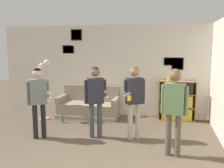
{
  "coord_description": "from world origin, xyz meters",
  "views": [
    {
      "loc": [
        1.41,
        -3.67,
        2.04
      ],
      "look_at": [
        0.17,
        1.8,
        1.21
      ],
      "focal_mm": 40.0,
      "sensor_mm": 36.0,
      "label": 1
    }
  ],
  "objects_px": {
    "floor_lamp": "(43,73)",
    "person_spectator_near_bookshelf": "(174,103)",
    "person_watcher_holding_cup": "(134,95)",
    "person_player_foreground_center": "(95,95)",
    "person_player_foreground_left": "(38,96)",
    "bookshelf": "(177,101)",
    "couch": "(89,107)",
    "bottle_on_floor": "(62,119)",
    "drinking_cup": "(169,79)"
  },
  "relations": [
    {
      "from": "drinking_cup",
      "to": "person_player_foreground_left",
      "type": "bearing_deg",
      "value": -142.7
    },
    {
      "from": "floor_lamp",
      "to": "person_spectator_near_bookshelf",
      "type": "distance_m",
      "value": 3.97
    },
    {
      "from": "bookshelf",
      "to": "person_player_foreground_center",
      "type": "relative_size",
      "value": 0.69
    },
    {
      "from": "person_player_foreground_left",
      "to": "bookshelf",
      "type": "bearing_deg",
      "value": 35.03
    },
    {
      "from": "person_player_foreground_left",
      "to": "person_watcher_holding_cup",
      "type": "bearing_deg",
      "value": 11.69
    },
    {
      "from": "bookshelf",
      "to": "person_player_foreground_center",
      "type": "bearing_deg",
      "value": -135.28
    },
    {
      "from": "person_player_foreground_left",
      "to": "drinking_cup",
      "type": "height_order",
      "value": "person_player_foreground_left"
    },
    {
      "from": "floor_lamp",
      "to": "person_player_foreground_center",
      "type": "height_order",
      "value": "floor_lamp"
    },
    {
      "from": "bottle_on_floor",
      "to": "drinking_cup",
      "type": "distance_m",
      "value": 3.15
    },
    {
      "from": "bookshelf",
      "to": "person_watcher_holding_cup",
      "type": "height_order",
      "value": "person_watcher_holding_cup"
    },
    {
      "from": "person_watcher_holding_cup",
      "to": "floor_lamp",
      "type": "bearing_deg",
      "value": 160.21
    },
    {
      "from": "person_watcher_holding_cup",
      "to": "bottle_on_floor",
      "type": "xyz_separation_m",
      "value": [
        -2.08,
        0.78,
        -0.91
      ]
    },
    {
      "from": "floor_lamp",
      "to": "person_spectator_near_bookshelf",
      "type": "bearing_deg",
      "value": -25.82
    },
    {
      "from": "person_player_foreground_left",
      "to": "drinking_cup",
      "type": "bearing_deg",
      "value": 37.3
    },
    {
      "from": "bookshelf",
      "to": "drinking_cup",
      "type": "distance_m",
      "value": 0.66
    },
    {
      "from": "person_player_foreground_center",
      "to": "person_watcher_holding_cup",
      "type": "distance_m",
      "value": 0.87
    },
    {
      "from": "floor_lamp",
      "to": "person_spectator_near_bookshelf",
      "type": "height_order",
      "value": "floor_lamp"
    },
    {
      "from": "couch",
      "to": "bottle_on_floor",
      "type": "bearing_deg",
      "value": -124.8
    },
    {
      "from": "person_spectator_near_bookshelf",
      "to": "person_watcher_holding_cup",
      "type": "bearing_deg",
      "value": 138.43
    },
    {
      "from": "person_watcher_holding_cup",
      "to": "person_spectator_near_bookshelf",
      "type": "bearing_deg",
      "value": -41.57
    },
    {
      "from": "bookshelf",
      "to": "bottle_on_floor",
      "type": "distance_m",
      "value": 3.23
    },
    {
      "from": "person_watcher_holding_cup",
      "to": "drinking_cup",
      "type": "height_order",
      "value": "person_watcher_holding_cup"
    },
    {
      "from": "bookshelf",
      "to": "person_player_foreground_left",
      "type": "relative_size",
      "value": 0.7
    },
    {
      "from": "couch",
      "to": "person_spectator_near_bookshelf",
      "type": "distance_m",
      "value": 3.38
    },
    {
      "from": "person_player_foreground_center",
      "to": "person_watcher_holding_cup",
      "type": "bearing_deg",
      "value": 7.0
    },
    {
      "from": "couch",
      "to": "bottle_on_floor",
      "type": "distance_m",
      "value": 0.93
    },
    {
      "from": "person_player_foreground_center",
      "to": "drinking_cup",
      "type": "height_order",
      "value": "person_player_foreground_center"
    },
    {
      "from": "floor_lamp",
      "to": "person_player_foreground_left",
      "type": "xyz_separation_m",
      "value": [
        0.63,
        -1.41,
        -0.36
      ]
    },
    {
      "from": "couch",
      "to": "drinking_cup",
      "type": "distance_m",
      "value": 2.46
    },
    {
      "from": "floor_lamp",
      "to": "person_player_foreground_left",
      "type": "height_order",
      "value": "floor_lamp"
    },
    {
      "from": "bookshelf",
      "to": "person_player_foreground_left",
      "type": "distance_m",
      "value": 3.77
    },
    {
      "from": "person_player_foreground_left",
      "to": "person_watcher_holding_cup",
      "type": "xyz_separation_m",
      "value": [
        2.09,
        0.43,
        0.03
      ]
    },
    {
      "from": "floor_lamp",
      "to": "bookshelf",
      "type": "bearing_deg",
      "value": 11.31
    },
    {
      "from": "floor_lamp",
      "to": "bottle_on_floor",
      "type": "height_order",
      "value": "floor_lamp"
    },
    {
      "from": "couch",
      "to": "person_watcher_holding_cup",
      "type": "height_order",
      "value": "person_watcher_holding_cup"
    },
    {
      "from": "person_player_foreground_left",
      "to": "bottle_on_floor",
      "type": "bearing_deg",
      "value": 89.33
    },
    {
      "from": "person_player_foreground_left",
      "to": "bottle_on_floor",
      "type": "height_order",
      "value": "person_player_foreground_left"
    },
    {
      "from": "person_player_foreground_left",
      "to": "drinking_cup",
      "type": "distance_m",
      "value": 3.56
    },
    {
      "from": "couch",
      "to": "person_player_foreground_center",
      "type": "relative_size",
      "value": 1.1
    },
    {
      "from": "person_player_foreground_left",
      "to": "person_watcher_holding_cup",
      "type": "relative_size",
      "value": 0.98
    },
    {
      "from": "person_spectator_near_bookshelf",
      "to": "drinking_cup",
      "type": "bearing_deg",
      "value": 92.36
    },
    {
      "from": "bookshelf",
      "to": "drinking_cup",
      "type": "bearing_deg",
      "value": 179.91
    },
    {
      "from": "person_player_foreground_left",
      "to": "person_spectator_near_bookshelf",
      "type": "relative_size",
      "value": 0.97
    },
    {
      "from": "person_player_foreground_center",
      "to": "bottle_on_floor",
      "type": "bearing_deg",
      "value": 143.87
    },
    {
      "from": "person_spectator_near_bookshelf",
      "to": "bottle_on_floor",
      "type": "distance_m",
      "value": 3.41
    },
    {
      "from": "person_player_foreground_left",
      "to": "person_spectator_near_bookshelf",
      "type": "xyz_separation_m",
      "value": [
        2.93,
        -0.31,
        0.04
      ]
    },
    {
      "from": "person_watcher_holding_cup",
      "to": "person_spectator_near_bookshelf",
      "type": "height_order",
      "value": "person_spectator_near_bookshelf"
    },
    {
      "from": "couch",
      "to": "floor_lamp",
      "type": "relative_size",
      "value": 1.04
    },
    {
      "from": "floor_lamp",
      "to": "person_spectator_near_bookshelf",
      "type": "relative_size",
      "value": 1.03
    },
    {
      "from": "person_player_foreground_left",
      "to": "bottle_on_floor",
      "type": "distance_m",
      "value": 1.5
    }
  ]
}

